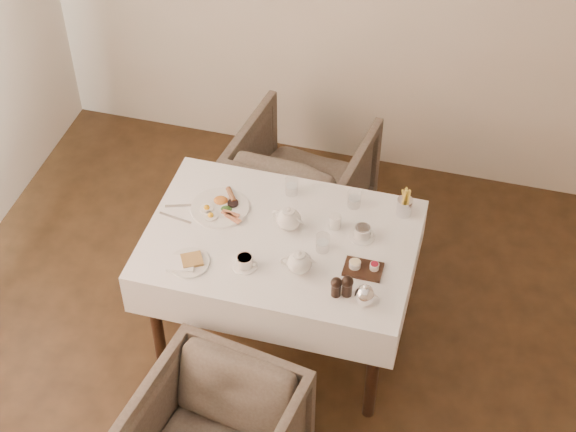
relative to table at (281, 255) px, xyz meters
The scene contains 19 objects.
table is the anchor object (origin of this frame).
armchair_far 0.94m from the table, 97.65° to the left, with size 0.71×0.74×0.67m, color #493E35.
breakfast_plate 0.38m from the table, 160.66° to the left, with size 0.29×0.29×0.04m.
side_plate 0.48m from the table, 143.30° to the right, with size 0.20×0.19×0.02m.
teapot_centre 0.20m from the table, 75.50° to the left, with size 0.16×0.13×0.13m, color white, non-canonical shape.
teapot_front 0.29m from the table, 52.56° to the right, with size 0.16×0.12×0.13m, color white, non-canonical shape.
creamer 0.31m from the table, 31.15° to the left, with size 0.06×0.06×0.07m, color white.
teacup_near 0.28m from the table, 116.62° to the right, with size 0.12×0.12×0.06m.
teacup_far 0.41m from the table, 16.31° to the left, with size 0.12×0.12×0.06m.
glass_left 0.36m from the table, 95.45° to the left, with size 0.07×0.07×0.09m, color silver.
glass_mid 0.27m from the table, ahead, with size 0.06×0.06×0.09m, color silver.
glass_right 0.45m from the table, 47.05° to the left, with size 0.07×0.07×0.09m, color silver.
condiment_board 0.45m from the table, 13.57° to the right, with size 0.18×0.12×0.05m.
pepper_mill_left 0.46m from the table, 39.79° to the right, with size 0.05×0.05×0.11m, color black, non-canonical shape.
pepper_mill_right 0.49m from the table, 34.60° to the right, with size 0.05×0.05×0.11m, color black, non-canonical shape.
silver_pot 0.58m from the table, 32.03° to the right, with size 0.11×0.09×0.12m, color white, non-canonical shape.
fries_cup 0.65m from the table, 30.67° to the left, with size 0.08×0.08×0.16m.
cutlery_fork 0.53m from the table, 169.78° to the left, with size 0.02×0.21×0.00m, color silver.
cutlery_knife 0.54m from the table, behind, with size 0.01×0.18×0.00m, color silver.
Camera 1 is at (0.43, -1.88, 3.73)m, focal length 55.00 mm.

